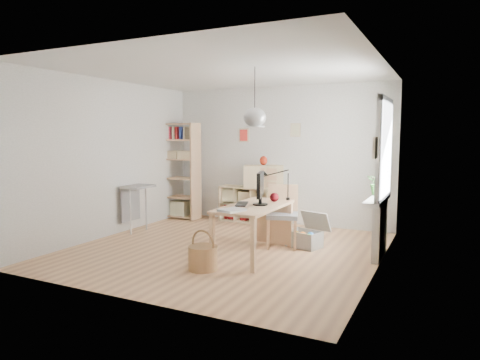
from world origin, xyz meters
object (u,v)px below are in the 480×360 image
at_px(desk, 254,211).
at_px(tall_bookshelf, 180,167).
at_px(chair, 283,212).
at_px(monitor, 260,187).
at_px(cube_shelf, 253,207).
at_px(storage_chest, 306,236).
at_px(drawer_chest, 264,176).

xyz_separation_m(desk, tall_bookshelf, (-2.59, 1.95, 0.43)).
height_order(desk, tall_bookshelf, tall_bookshelf).
relative_size(chair, monitor, 1.80).
relative_size(desk, chair, 1.55).
height_order(cube_shelf, storage_chest, cube_shelf).
distance_m(chair, storage_chest, 0.54).
relative_size(storage_chest, drawer_chest, 0.90).
relative_size(tall_bookshelf, chair, 2.07).
xyz_separation_m(desk, storage_chest, (0.52, 0.85, -0.48)).
distance_m(chair, drawer_chest, 1.80).
xyz_separation_m(chair, storage_chest, (0.35, 0.14, -0.38)).
relative_size(cube_shelf, chair, 1.45).
height_order(chair, storage_chest, chair).
distance_m(tall_bookshelf, drawer_chest, 1.83).
bearing_deg(monitor, storage_chest, 43.04).
xyz_separation_m(desk, cube_shelf, (-1.02, 2.23, -0.36)).
xyz_separation_m(desk, chair, (0.17, 0.71, -0.11)).
height_order(tall_bookshelf, chair, tall_bookshelf).
relative_size(cube_shelf, storage_chest, 2.02).
bearing_deg(chair, storage_chest, 3.97).
bearing_deg(chair, cube_shelf, 110.43).
height_order(tall_bookshelf, drawer_chest, tall_bookshelf).
bearing_deg(monitor, chair, 63.92).
distance_m(tall_bookshelf, chair, 3.07).
relative_size(cube_shelf, monitor, 2.61).
xyz_separation_m(cube_shelf, tall_bookshelf, (-1.56, -0.28, 0.79)).
distance_m(desk, monitor, 0.37).
xyz_separation_m(storage_chest, monitor, (-0.45, -0.80, 0.84)).
bearing_deg(chair, desk, -121.11).
relative_size(tall_bookshelf, drawer_chest, 2.59).
xyz_separation_m(cube_shelf, monitor, (1.09, -2.18, 0.72)).
xyz_separation_m(cube_shelf, chair, (1.19, -1.52, 0.25)).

